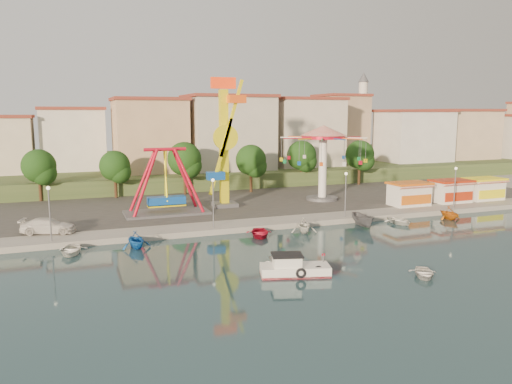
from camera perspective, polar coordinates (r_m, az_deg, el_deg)
name	(u,v)px	position (r m, az deg, el deg)	size (l,w,h in m)	color
ground	(341,258)	(44.93, 9.73, -7.48)	(200.00, 200.00, 0.00)	#132D34
quay_deck	(186,175)	(102.26, -7.99, 1.99)	(200.00, 100.00, 0.60)	#9E998E
asphalt_pad	(235,198)	(71.62, -2.39, -0.68)	(90.00, 28.00, 0.01)	#4C4944
hill_terrace	(181,166)	(106.98, -8.59, 2.93)	(200.00, 60.00, 3.00)	#384C26
pirate_ship_ride	(166,183)	(60.80, -10.26, 1.06)	(10.00, 5.00, 8.00)	#59595E
kamikaze_tower	(226,145)	(64.12, -3.50, 5.36)	(4.14, 3.10, 16.50)	#59595E
wave_swinger	(323,146)	(69.82, 7.68, 5.27)	(11.60, 11.60, 10.40)	#59595E
booth_left	(409,194)	(68.67, 17.10, -0.18)	(5.40, 3.78, 3.08)	white
booth_mid	(451,191)	(73.06, 21.40, 0.13)	(5.40, 3.78, 3.08)	white
booth_right	(484,189)	(77.00, 24.59, 0.36)	(5.40, 3.78, 3.08)	white
lamp_post_0	(50,215)	(51.06, -22.48, -2.47)	(0.14, 0.14, 5.00)	#59595E
lamp_post_1	(213,204)	(52.88, -4.91, -1.43)	(0.14, 0.14, 5.00)	#59595E
lamp_post_2	(345,196)	(59.15, 10.19, -0.43)	(0.14, 0.14, 5.00)	#59595E
lamp_post_3	(455,189)	(68.64, 21.76, 0.36)	(0.14, 0.14, 5.00)	#59595E
tree_0	(39,166)	(74.55, -23.58, 2.73)	(4.60, 4.60, 7.19)	#382314
tree_1	(115,166)	(73.97, -15.84, 2.88)	(4.35, 4.35, 6.80)	#382314
tree_2	(184,159)	(74.94, -8.18, 3.76)	(5.02, 5.02, 7.85)	#382314
tree_3	(251,160)	(76.36, -0.58, 3.68)	(4.68, 4.68, 7.32)	#382314
tree_4	(302,155)	(82.97, 5.23, 4.20)	(4.86, 4.86, 7.60)	#382314
tree_5	(360,155)	(86.23, 11.77, 4.20)	(4.83, 4.83, 7.54)	#382314
building_1	(73,146)	(88.66, -20.17, 5.01)	(12.33, 9.01, 8.63)	silver
building_2	(152,136)	(90.22, -11.81, 6.26)	(11.95, 9.28, 11.23)	tan
building_3	(232,141)	(90.36, -2.76, 5.79)	(12.59, 10.50, 9.20)	beige
building_4	(292,139)	(98.40, 4.15, 6.06)	(10.75, 9.23, 9.24)	beige
building_5	(356,133)	(103.01, 11.38, 6.58)	(12.77, 10.96, 11.21)	tan
building_6	(410,130)	(108.42, 17.17, 6.78)	(8.23, 8.98, 12.36)	silver
building_7	(439,137)	(119.80, 20.21, 5.94)	(11.59, 10.93, 8.76)	beige
building_8	(511,128)	(124.72, 27.11, 6.49)	(12.84, 9.28, 12.58)	beige
minaret	(362,114)	(107.97, 12.07, 8.76)	(2.80, 2.80, 18.00)	silver
cabin_motorboat	(293,269)	(39.82, 4.30, -8.77)	(5.79, 3.48, 1.91)	white
rowboat_a	(284,261)	(42.34, 3.18, -7.91)	(2.34, 3.28, 0.68)	white
rowboat_b	(424,273)	(41.50, 18.64, -8.78)	(2.16, 3.02, 0.63)	silver
van	(48,226)	(54.75, -22.65, -3.58)	(2.17, 5.34, 1.55)	silver
moored_boat_0	(71,250)	(48.49, -20.40, -6.24)	(2.59, 3.62, 0.75)	white
moored_boat_1	(136,240)	(48.68, -13.57, -5.31)	(2.71, 3.14, 1.66)	#1459B3
moored_boat_3	(260,233)	(51.71, 0.42, -4.71)	(2.72, 3.81, 0.79)	#A80D25
moored_boat_4	(304,225)	(53.57, 5.48, -3.78)	(2.73, 3.17, 1.67)	silver
moored_boat_5	(363,220)	(57.13, 12.14, -3.19)	(1.52, 4.05, 1.56)	#56565B
moored_boat_6	(400,221)	(59.99, 16.11, -3.17)	(2.50, 3.50, 0.72)	white
moored_boat_7	(449,213)	(64.34, 21.22, -2.22)	(2.64, 3.06, 1.61)	#CE6712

